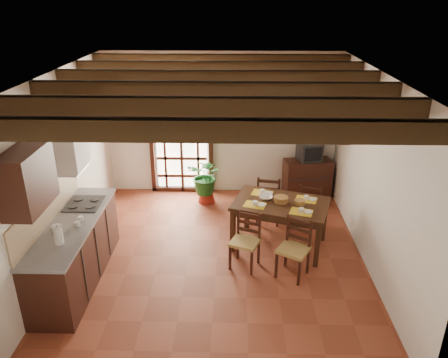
{
  "coord_description": "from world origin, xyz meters",
  "views": [
    {
      "loc": [
        0.26,
        -5.74,
        3.8
      ],
      "look_at": [
        0.1,
        0.4,
        1.15
      ],
      "focal_mm": 35.0,
      "sensor_mm": 36.0,
      "label": 1
    }
  ],
  "objects_px": {
    "kitchen_counter": "(75,250)",
    "pendant_lamp": "(285,119)",
    "chair_far_left": "(268,207)",
    "sideboard": "(307,179)",
    "crt_tv": "(309,151)",
    "chair_far_right": "(309,214)",
    "dining_table": "(281,208)",
    "chair_near_right": "(293,259)",
    "potted_plant": "(206,175)",
    "chair_near_left": "(245,250)"
  },
  "relations": [
    {
      "from": "kitchen_counter",
      "to": "chair_far_left",
      "type": "relative_size",
      "value": 2.49
    },
    {
      "from": "dining_table",
      "to": "sideboard",
      "type": "distance_m",
      "value": 2.01
    },
    {
      "from": "kitchen_counter",
      "to": "pendant_lamp",
      "type": "bearing_deg",
      "value": 20.0
    },
    {
      "from": "chair_near_right",
      "to": "pendant_lamp",
      "type": "height_order",
      "value": "pendant_lamp"
    },
    {
      "from": "chair_near_right",
      "to": "potted_plant",
      "type": "bearing_deg",
      "value": 150.89
    },
    {
      "from": "sideboard",
      "to": "crt_tv",
      "type": "xyz_separation_m",
      "value": [
        -0.0,
        -0.01,
        0.58
      ]
    },
    {
      "from": "kitchen_counter",
      "to": "chair_far_right",
      "type": "distance_m",
      "value": 3.84
    },
    {
      "from": "crt_tv",
      "to": "pendant_lamp",
      "type": "relative_size",
      "value": 0.59
    },
    {
      "from": "sideboard",
      "to": "crt_tv",
      "type": "distance_m",
      "value": 0.58
    },
    {
      "from": "chair_near_left",
      "to": "chair_far_left",
      "type": "relative_size",
      "value": 0.93
    },
    {
      "from": "dining_table",
      "to": "potted_plant",
      "type": "relative_size",
      "value": 0.85
    },
    {
      "from": "chair_near_left",
      "to": "pendant_lamp",
      "type": "xyz_separation_m",
      "value": [
        0.56,
        0.69,
        1.81
      ]
    },
    {
      "from": "crt_tv",
      "to": "kitchen_counter",
      "type": "bearing_deg",
      "value": -156.32
    },
    {
      "from": "kitchen_counter",
      "to": "sideboard",
      "type": "bearing_deg",
      "value": 37.71
    },
    {
      "from": "chair_near_right",
      "to": "chair_far_left",
      "type": "height_order",
      "value": "chair_far_left"
    },
    {
      "from": "chair_far_right",
      "to": "sideboard",
      "type": "relative_size",
      "value": 0.95
    },
    {
      "from": "crt_tv",
      "to": "dining_table",
      "type": "bearing_deg",
      "value": -125.02
    },
    {
      "from": "chair_near_right",
      "to": "kitchen_counter",
      "type": "bearing_deg",
      "value": -146.55
    },
    {
      "from": "chair_near_left",
      "to": "sideboard",
      "type": "bearing_deg",
      "value": 84.04
    },
    {
      "from": "chair_far_right",
      "to": "potted_plant",
      "type": "bearing_deg",
      "value": -13.5
    },
    {
      "from": "chair_far_left",
      "to": "pendant_lamp",
      "type": "height_order",
      "value": "pendant_lamp"
    },
    {
      "from": "kitchen_counter",
      "to": "sideboard",
      "type": "relative_size",
      "value": 2.46
    },
    {
      "from": "dining_table",
      "to": "chair_far_right",
      "type": "relative_size",
      "value": 1.9
    },
    {
      "from": "chair_near_left",
      "to": "chair_far_left",
      "type": "xyz_separation_m",
      "value": [
        0.44,
        1.4,
        0.02
      ]
    },
    {
      "from": "kitchen_counter",
      "to": "chair_far_left",
      "type": "xyz_separation_m",
      "value": [
        2.82,
        1.78,
        -0.19
      ]
    },
    {
      "from": "chair_near_right",
      "to": "potted_plant",
      "type": "height_order",
      "value": "potted_plant"
    },
    {
      "from": "chair_far_left",
      "to": "sideboard",
      "type": "bearing_deg",
      "value": -118.41
    },
    {
      "from": "dining_table",
      "to": "crt_tv",
      "type": "xyz_separation_m",
      "value": [
        0.71,
        1.85,
        0.29
      ]
    },
    {
      "from": "chair_near_right",
      "to": "chair_far_right",
      "type": "height_order",
      "value": "chair_near_right"
    },
    {
      "from": "chair_near_left",
      "to": "sideboard",
      "type": "height_order",
      "value": "chair_near_left"
    },
    {
      "from": "chair_near_right",
      "to": "sideboard",
      "type": "height_order",
      "value": "chair_near_right"
    },
    {
      "from": "dining_table",
      "to": "sideboard",
      "type": "bearing_deg",
      "value": 86.57
    },
    {
      "from": "chair_far_right",
      "to": "dining_table",
      "type": "bearing_deg",
      "value": 60.62
    },
    {
      "from": "potted_plant",
      "to": "chair_near_left",
      "type": "bearing_deg",
      "value": -71.76
    },
    {
      "from": "chair_near_left",
      "to": "crt_tv",
      "type": "distance_m",
      "value": 2.84
    },
    {
      "from": "chair_far_right",
      "to": "sideboard",
      "type": "bearing_deg",
      "value": -82.45
    },
    {
      "from": "kitchen_counter",
      "to": "crt_tv",
      "type": "bearing_deg",
      "value": 37.65
    },
    {
      "from": "chair_near_right",
      "to": "sideboard",
      "type": "distance_m",
      "value": 2.73
    },
    {
      "from": "kitchen_counter",
      "to": "sideboard",
      "type": "height_order",
      "value": "kitchen_counter"
    },
    {
      "from": "sideboard",
      "to": "pendant_lamp",
      "type": "distance_m",
      "value": 2.54
    },
    {
      "from": "chair_near_right",
      "to": "pendant_lamp",
      "type": "xyz_separation_m",
      "value": [
        -0.12,
        0.91,
        1.8
      ]
    },
    {
      "from": "chair_far_right",
      "to": "potted_plant",
      "type": "relative_size",
      "value": 0.45
    },
    {
      "from": "dining_table",
      "to": "potted_plant",
      "type": "bearing_deg",
      "value": 146.78
    },
    {
      "from": "chair_far_right",
      "to": "crt_tv",
      "type": "relative_size",
      "value": 1.74
    },
    {
      "from": "chair_far_left",
      "to": "potted_plant",
      "type": "relative_size",
      "value": 0.47
    },
    {
      "from": "chair_near_right",
      "to": "chair_far_left",
      "type": "bearing_deg",
      "value": 128.89
    },
    {
      "from": "dining_table",
      "to": "pendant_lamp",
      "type": "relative_size",
      "value": 1.94
    },
    {
      "from": "chair_far_right",
      "to": "crt_tv",
      "type": "xyz_separation_m",
      "value": [
        0.15,
        1.26,
        0.7
      ]
    },
    {
      "from": "chair_far_right",
      "to": "sideboard",
      "type": "xyz_separation_m",
      "value": [
        0.15,
        1.26,
        0.12
      ]
    },
    {
      "from": "dining_table",
      "to": "sideboard",
      "type": "height_order",
      "value": "same"
    }
  ]
}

